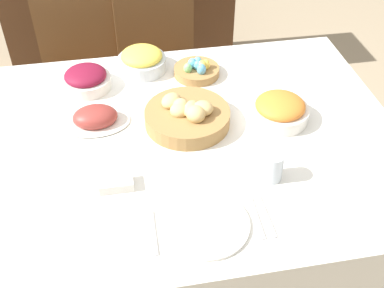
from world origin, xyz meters
name	(u,v)px	position (x,y,z in m)	size (l,w,h in m)	color
ground_plane	(187,264)	(0.00, 0.00, 0.00)	(12.00, 12.00, 0.00)	tan
dining_table	(186,208)	(0.00, 0.00, 0.38)	(1.53, 1.18, 0.76)	silver
chair_far_center	(161,62)	(0.03, 0.92, 0.50)	(0.46, 0.46, 0.94)	brown
chair_far_left	(82,70)	(-0.39, 0.92, 0.50)	(0.43, 0.43, 0.94)	brown
sideboard	(120,2)	(-0.14, 1.72, 0.50)	(1.43, 0.44, 1.00)	#4C2D19
bread_basket	(187,115)	(0.02, 0.07, 0.80)	(0.31, 0.31, 0.11)	#9E7542
egg_basket	(197,70)	(0.11, 0.38, 0.79)	(0.19, 0.19, 0.08)	#9E7542
ham_platter	(95,118)	(-0.31, 0.13, 0.79)	(0.25, 0.17, 0.07)	silver
carrot_bowl	(280,110)	(0.35, 0.04, 0.81)	(0.21, 0.21, 0.09)	silver
pineapple_bowl	(142,60)	(-0.10, 0.46, 0.81)	(0.20, 0.20, 0.10)	silver
beet_salad_bowl	(86,79)	(-0.33, 0.37, 0.80)	(0.19, 0.19, 0.09)	silver
dinner_plate	(206,224)	(-0.01, -0.40, 0.77)	(0.25, 0.25, 0.01)	silver
fork	(154,232)	(-0.16, -0.40, 0.77)	(0.01, 0.16, 0.00)	#B7B7BC
knife	(257,218)	(0.14, -0.40, 0.77)	(0.01, 0.16, 0.00)	#B7B7BC
spoon	(267,216)	(0.17, -0.40, 0.77)	(0.01, 0.16, 0.00)	#B7B7BC
drinking_cup	(273,167)	(0.24, -0.25, 0.81)	(0.07, 0.07, 0.10)	silver
butter_dish	(116,183)	(-0.25, -0.20, 0.78)	(0.11, 0.07, 0.03)	silver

